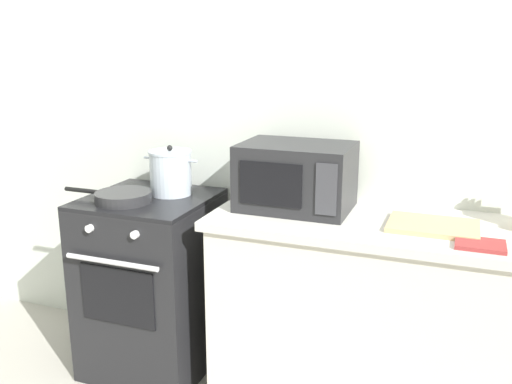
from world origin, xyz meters
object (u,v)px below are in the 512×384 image
(microwave, at_px, (296,176))
(oven_mitt, at_px, (480,245))
(stove, at_px, (152,283))
(frying_pan, at_px, (122,197))
(cutting_board, at_px, (433,226))
(stock_pot, at_px, (171,172))

(microwave, distance_m, oven_mitt, 0.84)
(stove, xyz_separation_m, frying_pan, (-0.07, -0.12, 0.48))
(stove, distance_m, cutting_board, 1.43)
(stock_pot, relative_size, frying_pan, 0.63)
(stove, bearing_deg, microwave, 6.12)
(frying_pan, height_order, microwave, microwave)
(stove, xyz_separation_m, microwave, (0.74, 0.08, 0.61))
(stock_pot, distance_m, microwave, 0.66)
(oven_mitt, bearing_deg, stock_pot, 170.14)
(stock_pot, bearing_deg, frying_pan, -125.01)
(microwave, bearing_deg, oven_mitt, -16.70)
(stove, bearing_deg, stock_pot, 48.48)
(stove, xyz_separation_m, oven_mitt, (1.53, -0.16, 0.47))
(oven_mitt, bearing_deg, cutting_board, 138.37)
(stock_pot, height_order, cutting_board, stock_pot)
(stock_pot, distance_m, frying_pan, 0.27)
(microwave, bearing_deg, stove, -173.88)
(microwave, bearing_deg, frying_pan, -166.20)
(microwave, relative_size, oven_mitt, 2.78)
(cutting_board, bearing_deg, stock_pot, 175.85)
(stove, distance_m, oven_mitt, 1.61)
(stock_pot, xyz_separation_m, microwave, (0.66, -0.01, 0.04))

